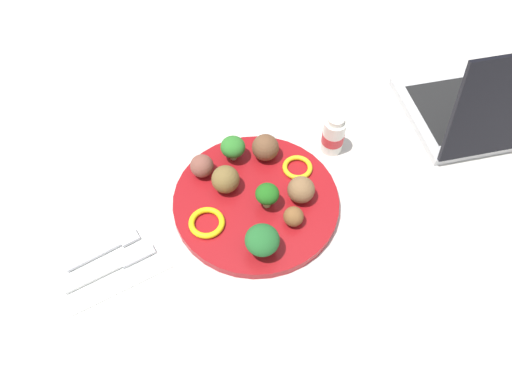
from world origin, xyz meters
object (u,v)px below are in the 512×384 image
at_px(broccoli_floret_front_left, 233,147).
at_px(broccoli_floret_far_rim, 267,194).
at_px(meatball_back_right, 301,190).
at_px(meatball_center, 226,179).
at_px(pepper_ring_mid_left, 297,167).
at_px(pepper_ring_front_left, 207,223).
at_px(napkin, 107,261).
at_px(meatball_front_right, 294,217).
at_px(yogurt_bottle, 333,135).
at_px(laptop, 501,105).
at_px(meatball_far_rim, 265,147).
at_px(broccoli_floret_center, 262,240).
at_px(plate, 256,201).
at_px(fork, 107,248).
at_px(meatball_near_rim, 202,166).
at_px(knife, 115,267).

height_order(broccoli_floret_front_left, broccoli_floret_far_rim, same).
height_order(meatball_back_right, meatball_center, meatball_center).
height_order(pepper_ring_mid_left, pepper_ring_front_left, pepper_ring_front_left).
bearing_deg(napkin, meatball_front_right, -19.82).
height_order(yogurt_bottle, laptop, laptop).
bearing_deg(pepper_ring_mid_left, meatball_front_right, -128.55).
xyz_separation_m(meatball_far_rim, pepper_ring_front_left, (-0.16, -0.07, -0.02)).
bearing_deg(meatball_far_rim, broccoli_floret_center, -124.18).
bearing_deg(meatball_back_right, plate, 149.93).
xyz_separation_m(meatball_front_right, fork, (-0.28, 0.12, -0.03)).
bearing_deg(laptop, napkin, 171.73).
bearing_deg(meatball_near_rim, broccoli_floret_front_left, 1.37).
xyz_separation_m(plate, meatball_center, (-0.03, 0.05, 0.03)).
xyz_separation_m(broccoli_floret_far_rim, yogurt_bottle, (0.17, 0.05, -0.01)).
xyz_separation_m(broccoli_floret_far_rim, pepper_ring_front_left, (-0.10, 0.02, -0.03)).
relative_size(meatball_far_rim, pepper_ring_front_left, 0.81).
distance_m(pepper_ring_front_left, yogurt_bottle, 0.28).
xyz_separation_m(napkin, yogurt_bottle, (0.44, -0.00, 0.03)).
distance_m(meatball_center, knife, 0.22).
xyz_separation_m(broccoli_floret_center, laptop, (0.54, 0.01, -0.01)).
xyz_separation_m(broccoli_floret_far_rim, napkin, (-0.27, 0.05, -0.04)).
bearing_deg(pepper_ring_front_left, meatball_center, 36.52).
bearing_deg(knife, pepper_ring_front_left, -4.96).
distance_m(broccoli_floret_center, napkin, 0.25).
relative_size(meatball_back_right, yogurt_bottle, 0.57).
relative_size(broccoli_floret_center, meatball_center, 1.13).
distance_m(meatball_far_rim, meatball_center, 0.10).
height_order(knife, laptop, laptop).
height_order(broccoli_floret_far_rim, meatball_center, same).
xyz_separation_m(broccoli_floret_front_left, meatball_front_right, (0.01, -0.17, -0.01)).
bearing_deg(broccoli_floret_center, laptop, 1.10).
bearing_deg(meatball_center, fork, 179.21).
distance_m(pepper_ring_mid_left, pepper_ring_front_left, 0.19).
xyz_separation_m(meatball_near_rim, napkin, (-0.21, -0.06, -0.03)).
distance_m(broccoli_floret_front_left, yogurt_bottle, 0.18).
bearing_deg(fork, meatball_near_rim, 12.84).
bearing_deg(broccoli_floret_center, meatball_far_rim, 55.82).
relative_size(fork, yogurt_bottle, 1.51).
height_order(pepper_ring_mid_left, napkin, pepper_ring_mid_left).
height_order(plate, broccoli_floret_far_rim, broccoli_floret_far_rim).
relative_size(pepper_ring_mid_left, laptop, 0.14).
height_order(fork, knife, same).
bearing_deg(meatball_front_right, pepper_ring_front_left, 149.73).
xyz_separation_m(broccoli_floret_far_rim, fork, (-0.26, 0.07, -0.04)).
height_order(plate, pepper_ring_front_left, pepper_ring_front_left).
relative_size(broccoli_floret_far_rim, yogurt_bottle, 0.60).
distance_m(meatball_near_rim, pepper_ring_front_left, 0.11).
bearing_deg(pepper_ring_mid_left, meatball_back_right, -120.40).
bearing_deg(broccoli_floret_center, yogurt_bottle, 27.66).
relative_size(broccoli_floret_front_left, fork, 0.39).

